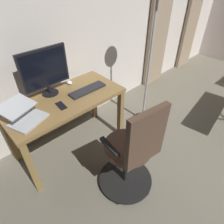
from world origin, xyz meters
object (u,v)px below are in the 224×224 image
object	(u,v)px
computer_keyboard	(88,90)
computer_mouse	(69,82)
desk	(65,107)
computer_monitor	(45,70)
floor_lamp	(154,23)
cell_phone_face_up	(61,106)
office_chair	(132,155)
laptop	(24,115)

from	to	relation	value
computer_keyboard	computer_mouse	size ratio (longest dim) A/B	4.40
desk	computer_mouse	world-z (taller)	computer_mouse
computer_monitor	computer_keyboard	xyz separation A→B (m)	(-0.33, 0.24, -0.27)
desk	floor_lamp	xyz separation A→B (m)	(-1.06, 0.28, 0.74)
desk	floor_lamp	bearing A→B (deg)	164.95
computer_monitor	cell_phone_face_up	xyz separation A→B (m)	(0.04, 0.29, -0.27)
computer_keyboard	computer_mouse	xyz separation A→B (m)	(0.06, -0.27, 0.01)
office_chair	floor_lamp	size ratio (longest dim) A/B	0.61
computer_mouse	floor_lamp	size ratio (longest dim) A/B	0.06
desk	office_chair	bearing A→B (deg)	97.37
laptop	floor_lamp	xyz separation A→B (m)	(-1.50, 0.23, 0.58)
office_chair	laptop	distance (m)	1.04
office_chair	computer_monitor	world-z (taller)	computer_monitor
laptop	computer_keyboard	bearing A→B (deg)	160.41
desk	office_chair	size ratio (longest dim) A/B	1.17
desk	computer_keyboard	xyz separation A→B (m)	(-0.28, 0.05, 0.12)
office_chair	computer_keyboard	xyz separation A→B (m)	(-0.17, -0.84, 0.24)
floor_lamp	computer_mouse	bearing A→B (deg)	-31.38
computer_monitor	floor_lamp	size ratio (longest dim) A/B	0.29
computer_keyboard	laptop	distance (m)	0.73
laptop	cell_phone_face_up	bearing A→B (deg)	153.06
office_chair	computer_mouse	distance (m)	1.15
office_chair	computer_keyboard	bearing A→B (deg)	86.77
computer_monitor	cell_phone_face_up	size ratio (longest dim) A/B	3.54
office_chair	laptop	bearing A→B (deg)	131.93
computer_keyboard	cell_phone_face_up	xyz separation A→B (m)	(0.37, 0.05, -0.01)
computer_keyboard	computer_monitor	bearing A→B (deg)	-35.54
computer_monitor	laptop	size ratio (longest dim) A/B	1.22
desk	computer_monitor	size ratio (longest dim) A/B	2.48
laptop	floor_lamp	size ratio (longest dim) A/B	0.24
computer_mouse	floor_lamp	bearing A→B (deg)	148.62
computer_monitor	computer_mouse	size ratio (longest dim) A/B	5.10
computer_keyboard	floor_lamp	bearing A→B (deg)	162.96
floor_lamp	laptop	bearing A→B (deg)	-8.54
office_chair	cell_phone_face_up	distance (m)	0.85
desk	cell_phone_face_up	xyz separation A→B (m)	(0.09, 0.10, 0.11)
computer_monitor	laptop	bearing A→B (deg)	32.54
desk	laptop	xyz separation A→B (m)	(0.45, 0.06, 0.16)
computer_monitor	cell_phone_face_up	distance (m)	0.40
office_chair	computer_keyboard	size ratio (longest dim) A/B	2.46
computer_monitor	desk	bearing A→B (deg)	105.51
laptop	computer_mouse	world-z (taller)	laptop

